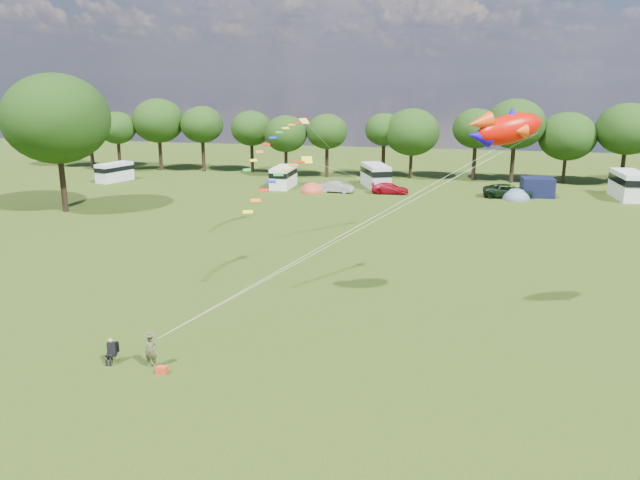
% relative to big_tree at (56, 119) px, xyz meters
% --- Properties ---
extents(ground_plane, '(180.00, 180.00, 0.00)m').
position_rel_big_tree_xyz_m(ground_plane, '(30.00, -28.00, -9.02)').
color(ground_plane, black).
rests_on(ground_plane, ground).
extents(tree_line, '(102.98, 10.98, 10.27)m').
position_rel_big_tree_xyz_m(tree_line, '(35.30, 26.99, -2.67)').
color(tree_line, black).
rests_on(tree_line, ground).
extents(big_tree, '(10.00, 10.00, 13.28)m').
position_rel_big_tree_xyz_m(big_tree, '(0.00, 0.00, 0.00)').
color(big_tree, black).
rests_on(big_tree, ground).
extents(car_b, '(3.67, 1.57, 1.27)m').
position_rel_big_tree_xyz_m(car_b, '(24.17, 15.73, -8.38)').
color(car_b, '#999CA1').
rests_on(car_b, ground).
extents(car_c, '(4.14, 1.90, 1.22)m').
position_rel_big_tree_xyz_m(car_c, '(30.25, 16.24, -8.41)').
color(car_c, maroon).
rests_on(car_c, ground).
extents(car_d, '(5.50, 2.67, 1.47)m').
position_rel_big_tree_xyz_m(car_d, '(43.09, 16.68, -8.28)').
color(car_d, black).
rests_on(car_d, ground).
extents(campervan_a, '(3.38, 5.12, 2.32)m').
position_rel_big_tree_xyz_m(campervan_a, '(-4.60, 17.34, -7.77)').
color(campervan_a, silver).
rests_on(campervan_a, ground).
extents(campervan_b, '(2.17, 5.07, 2.48)m').
position_rel_big_tree_xyz_m(campervan_b, '(17.38, 17.62, -7.68)').
color(campervan_b, white).
rests_on(campervan_b, ground).
extents(campervan_c, '(4.35, 6.04, 2.73)m').
position_rel_big_tree_xyz_m(campervan_c, '(28.09, 20.24, -7.55)').
color(campervan_c, silver).
rests_on(campervan_c, ground).
extents(campervan_d, '(2.94, 6.17, 2.95)m').
position_rel_big_tree_xyz_m(campervan_d, '(55.80, 18.88, -7.43)').
color(campervan_d, silver).
rests_on(campervan_d, ground).
extents(tent_orange, '(2.78, 3.05, 2.18)m').
position_rel_big_tree_xyz_m(tent_orange, '(21.42, 15.36, -9.00)').
color(tent_orange, '#BB3D26').
rests_on(tent_orange, ground).
extents(tent_greyblue, '(3.08, 3.37, 2.29)m').
position_rel_big_tree_xyz_m(tent_greyblue, '(43.95, 15.94, -9.00)').
color(tent_greyblue, slate).
rests_on(tent_greyblue, ground).
extents(awning_navy, '(3.55, 2.96, 2.10)m').
position_rel_big_tree_xyz_m(awning_navy, '(46.32, 18.04, -7.97)').
color(awning_navy, black).
rests_on(awning_navy, ground).
extents(kite_flyer, '(0.66, 0.52, 1.59)m').
position_rel_big_tree_xyz_m(kite_flyer, '(24.07, -29.36, -8.22)').
color(kite_flyer, '#4D4B2E').
rests_on(kite_flyer, ground).
extents(camp_chair, '(0.64, 0.65, 1.25)m').
position_rel_big_tree_xyz_m(camp_chair, '(22.04, -29.29, -8.27)').
color(camp_chair, '#99999E').
rests_on(camp_chair, ground).
extents(kite_bag, '(0.50, 0.34, 0.35)m').
position_rel_big_tree_xyz_m(kite_bag, '(24.80, -29.84, -8.84)').
color(kite_bag, red).
rests_on(kite_bag, ground).
extents(fish_kite, '(4.25, 2.79, 2.25)m').
position_rel_big_tree_xyz_m(fish_kite, '(39.55, -20.81, 1.47)').
color(fish_kite, '#CA0A00').
rests_on(fish_kite, ground).
extents(streamer_kite_b, '(4.39, 4.79, 3.84)m').
position_rel_big_tree_xyz_m(streamer_kite_b, '(23.59, -5.17, -0.67)').
color(streamer_kite_b, yellow).
rests_on(streamer_kite_b, ground).
extents(streamer_kite_c, '(3.23, 4.89, 2.83)m').
position_rel_big_tree_xyz_m(streamer_kite_c, '(27.14, -17.19, -1.85)').
color(streamer_kite_c, yellow).
rests_on(streamer_kite_c, ground).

